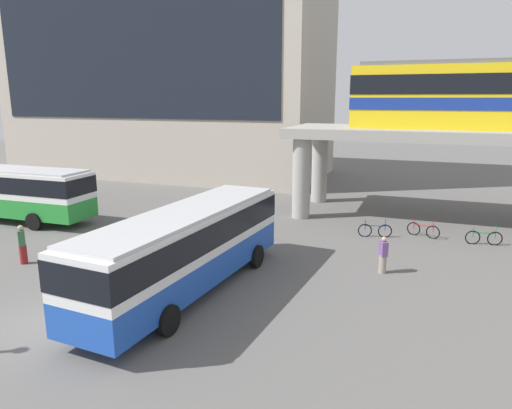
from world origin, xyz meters
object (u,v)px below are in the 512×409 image
at_px(bicycle_green, 484,238).
at_px(pedestrian_by_bike_rack, 383,256).
at_px(bus_secondary, 7,188).
at_px(station_building, 169,65).
at_px(bus_main, 187,242).
at_px(bicycle_blue, 375,230).
at_px(bicycle_red, 423,230).
at_px(pedestrian_at_kerb, 22,246).

height_order(bicycle_green, pedestrian_by_bike_rack, pedestrian_by_bike_rack).
bearing_deg(bicycle_green, pedestrian_by_bike_rack, -127.21).
relative_size(bus_secondary, pedestrian_by_bike_rack, 6.93).
bearing_deg(bicycle_green, bus_secondary, -169.82).
relative_size(station_building, bus_main, 2.66).
relative_size(bus_main, pedestrian_by_bike_rack, 7.00).
bearing_deg(bus_main, bus_secondary, 159.61).
height_order(bus_main, pedestrian_by_bike_rack, bus_main).
bearing_deg(bus_secondary, bicycle_blue, 11.18).
xyz_separation_m(bus_secondary, bicycle_red, (23.66, 5.16, -1.63)).
bearing_deg(station_building, pedestrian_at_kerb, -73.95).
height_order(bus_secondary, bicycle_green, bus_secondary).
bearing_deg(pedestrian_by_bike_rack, station_building, 136.81).
bearing_deg(bicycle_red, pedestrian_by_bike_rack, -103.66).
relative_size(station_building, bicycle_green, 16.77).
bearing_deg(bus_main, bicycle_green, 43.17).
xyz_separation_m(bicycle_red, bicycle_green, (2.91, -0.39, 0.00)).
xyz_separation_m(bicycle_green, pedestrian_at_kerb, (-19.64, -10.31, 0.49)).
xyz_separation_m(bicycle_red, pedestrian_at_kerb, (-16.73, -10.71, 0.49)).
height_order(bus_secondary, bicycle_blue, bus_secondary).
xyz_separation_m(station_building, bus_secondary, (0.47, -20.18, -8.36)).
bearing_deg(pedestrian_by_bike_rack, bus_main, -145.38).
bearing_deg(pedestrian_by_bike_rack, bicycle_blue, 99.81).
xyz_separation_m(station_building, bicycle_red, (24.13, -15.02, -9.99)).
relative_size(bicycle_red, bicycle_blue, 0.97).
height_order(station_building, pedestrian_at_kerb, station_building).
height_order(bus_main, bicycle_green, bus_main).
bearing_deg(pedestrian_at_kerb, bicycle_red, 32.62).
bearing_deg(pedestrian_at_kerb, bus_secondary, 141.36).
distance_m(bicycle_red, bicycle_blue, 2.60).
xyz_separation_m(bus_secondary, pedestrian_at_kerb, (6.93, -5.54, -1.14)).
bearing_deg(bicycle_blue, bicycle_green, 6.15).
relative_size(bicycle_red, bicycle_green, 0.96).
bearing_deg(bus_secondary, bicycle_red, 12.32).
distance_m(bus_secondary, bicycle_red, 24.27).
distance_m(bus_main, bicycle_red, 13.77).
relative_size(bicycle_blue, pedestrian_at_kerb, 0.98).
relative_size(bus_main, bicycle_red, 6.58).
relative_size(bicycle_red, pedestrian_by_bike_rack, 1.06).
distance_m(station_building, bicycle_blue, 28.76).
bearing_deg(bus_main, bicycle_blue, 59.44).
height_order(bus_secondary, pedestrian_by_bike_rack, bus_secondary).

